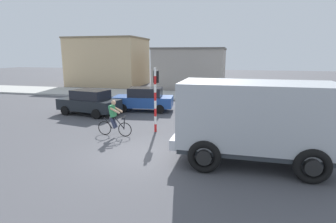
% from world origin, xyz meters
% --- Properties ---
extents(ground_plane, '(120.00, 120.00, 0.00)m').
position_xyz_m(ground_plane, '(0.00, 0.00, 0.00)').
color(ground_plane, '#4C4C51').
extents(sidewalk_far, '(80.00, 5.00, 0.16)m').
position_xyz_m(sidewalk_far, '(0.00, 14.95, 0.08)').
color(sidewalk_far, '#ADADA8').
rests_on(sidewalk_far, ground).
extents(truck_foreground, '(5.44, 2.89, 2.90)m').
position_xyz_m(truck_foreground, '(4.09, 0.09, 1.67)').
color(truck_foreground, '#B2B7BC').
rests_on(truck_foreground, ground).
extents(cyclist, '(1.73, 0.50, 1.72)m').
position_xyz_m(cyclist, '(-2.12, 1.98, 0.86)').
color(cyclist, black).
rests_on(cyclist, ground).
extents(traffic_light_pole, '(0.24, 0.43, 3.20)m').
position_xyz_m(traffic_light_pole, '(-0.39, 3.15, 2.07)').
color(traffic_light_pole, red).
rests_on(traffic_light_pole, ground).
extents(car_red_near, '(4.26, 2.47, 1.60)m').
position_xyz_m(car_red_near, '(6.87, 9.96, 0.82)').
color(car_red_near, '#234C9E').
rests_on(car_red_near, ground).
extents(car_white_mid, '(4.25, 2.43, 1.60)m').
position_xyz_m(car_white_mid, '(-5.65, 5.95, 0.82)').
color(car_white_mid, '#1E2328').
rests_on(car_white_mid, ground).
extents(car_far_side, '(4.18, 2.25, 1.60)m').
position_xyz_m(car_far_side, '(-2.61, 7.88, 0.82)').
color(car_far_side, '#234C9E').
rests_on(car_far_side, ground).
extents(building_corner_left, '(8.79, 6.94, 5.83)m').
position_xyz_m(building_corner_left, '(-12.07, 22.32, 2.92)').
color(building_corner_left, '#D1B284').
rests_on(building_corner_left, ground).
extents(building_mid_block, '(7.60, 7.11, 4.51)m').
position_xyz_m(building_mid_block, '(-1.46, 21.32, 2.26)').
color(building_mid_block, '#9E9389').
rests_on(building_mid_block, ground).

